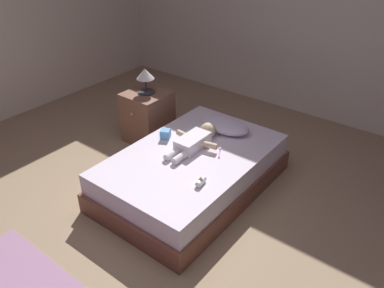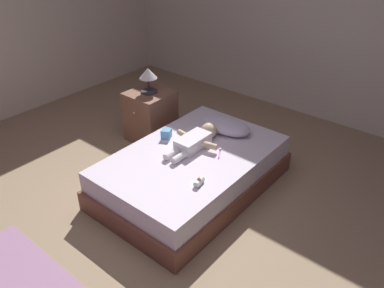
{
  "view_description": "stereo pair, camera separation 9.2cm",
  "coord_description": "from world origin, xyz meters",
  "px_view_note": "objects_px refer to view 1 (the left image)",
  "views": [
    {
      "loc": [
        1.62,
        -1.56,
        2.29
      ],
      "look_at": [
        -0.2,
        0.78,
        0.49
      ],
      "focal_mm": 36.39,
      "sensor_mm": 36.0,
      "label": 1
    },
    {
      "loc": [
        1.69,
        -1.5,
        2.29
      ],
      "look_at": [
        -0.2,
        0.78,
        0.49
      ],
      "focal_mm": 36.39,
      "sensor_mm": 36.0,
      "label": 2
    }
  ],
  "objects_px": {
    "lamp": "(145,76)",
    "toy_block": "(165,134)",
    "pillow": "(225,125)",
    "nightstand": "(148,117)",
    "toothbrush": "(220,153)",
    "bed": "(192,172)",
    "baby_bottle": "(201,181)",
    "baby": "(195,140)"
  },
  "relations": [
    {
      "from": "nightstand",
      "to": "lamp",
      "type": "bearing_deg",
      "value": 90.0
    },
    {
      "from": "toy_block",
      "to": "bed",
      "type": "bearing_deg",
      "value": -9.43
    },
    {
      "from": "pillow",
      "to": "nightstand",
      "type": "height_order",
      "value": "nightstand"
    },
    {
      "from": "pillow",
      "to": "toothbrush",
      "type": "height_order",
      "value": "pillow"
    },
    {
      "from": "pillow",
      "to": "baby_bottle",
      "type": "distance_m",
      "value": 0.92
    },
    {
      "from": "toothbrush",
      "to": "lamp",
      "type": "relative_size",
      "value": 0.5
    },
    {
      "from": "nightstand",
      "to": "toy_block",
      "type": "distance_m",
      "value": 0.71
    },
    {
      "from": "toy_block",
      "to": "toothbrush",
      "type": "bearing_deg",
      "value": 9.29
    },
    {
      "from": "toothbrush",
      "to": "nightstand",
      "type": "relative_size",
      "value": 0.24
    },
    {
      "from": "pillow",
      "to": "baby_bottle",
      "type": "relative_size",
      "value": 4.62
    },
    {
      "from": "pillow",
      "to": "toy_block",
      "type": "distance_m",
      "value": 0.61
    },
    {
      "from": "bed",
      "to": "baby_bottle",
      "type": "bearing_deg",
      "value": -43.48
    },
    {
      "from": "baby",
      "to": "lamp",
      "type": "distance_m",
      "value": 1.0
    },
    {
      "from": "pillow",
      "to": "toothbrush",
      "type": "bearing_deg",
      "value": -62.89
    },
    {
      "from": "pillow",
      "to": "lamp",
      "type": "height_order",
      "value": "lamp"
    },
    {
      "from": "baby_bottle",
      "to": "lamp",
      "type": "bearing_deg",
      "value": 149.95
    },
    {
      "from": "baby",
      "to": "baby_bottle",
      "type": "xyz_separation_m",
      "value": [
        0.4,
        -0.45,
        -0.03
      ]
    },
    {
      "from": "lamp",
      "to": "nightstand",
      "type": "bearing_deg",
      "value": -90.0
    },
    {
      "from": "pillow",
      "to": "baby",
      "type": "relative_size",
      "value": 0.79
    },
    {
      "from": "baby",
      "to": "pillow",
      "type": "bearing_deg",
      "value": 81.68
    },
    {
      "from": "nightstand",
      "to": "baby_bottle",
      "type": "relative_size",
      "value": 5.26
    },
    {
      "from": "toy_block",
      "to": "baby_bottle",
      "type": "bearing_deg",
      "value": -28.34
    },
    {
      "from": "pillow",
      "to": "baby_bottle",
      "type": "height_order",
      "value": "pillow"
    },
    {
      "from": "bed",
      "to": "toothbrush",
      "type": "bearing_deg",
      "value": 38.0
    },
    {
      "from": "toothbrush",
      "to": "bed",
      "type": "bearing_deg",
      "value": -142.0
    },
    {
      "from": "toothbrush",
      "to": "nightstand",
      "type": "xyz_separation_m",
      "value": [
        -1.16,
        0.28,
        -0.11
      ]
    },
    {
      "from": "toothbrush",
      "to": "toy_block",
      "type": "height_order",
      "value": "toy_block"
    },
    {
      "from": "baby",
      "to": "toy_block",
      "type": "distance_m",
      "value": 0.32
    },
    {
      "from": "pillow",
      "to": "lamp",
      "type": "xyz_separation_m",
      "value": [
        -0.96,
        -0.11,
        0.31
      ]
    },
    {
      "from": "baby",
      "to": "lamp",
      "type": "relative_size",
      "value": 2.32
    },
    {
      "from": "bed",
      "to": "toy_block",
      "type": "distance_m",
      "value": 0.45
    },
    {
      "from": "pillow",
      "to": "baby",
      "type": "height_order",
      "value": "baby"
    },
    {
      "from": "toy_block",
      "to": "baby_bottle",
      "type": "relative_size",
      "value": 1.1
    },
    {
      "from": "lamp",
      "to": "toy_block",
      "type": "height_order",
      "value": "lamp"
    },
    {
      "from": "toothbrush",
      "to": "baby_bottle",
      "type": "bearing_deg",
      "value": -73.51
    },
    {
      "from": "pillow",
      "to": "toothbrush",
      "type": "distance_m",
      "value": 0.43
    },
    {
      "from": "pillow",
      "to": "toy_block",
      "type": "relative_size",
      "value": 4.2
    },
    {
      "from": "pillow",
      "to": "baby",
      "type": "distance_m",
      "value": 0.41
    },
    {
      "from": "bed",
      "to": "lamp",
      "type": "height_order",
      "value": "lamp"
    },
    {
      "from": "baby",
      "to": "lamp",
      "type": "bearing_deg",
      "value": 161.43
    },
    {
      "from": "toothbrush",
      "to": "toy_block",
      "type": "relative_size",
      "value": 1.13
    },
    {
      "from": "bed",
      "to": "baby",
      "type": "xyz_separation_m",
      "value": [
        -0.06,
        0.13,
        0.26
      ]
    }
  ]
}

